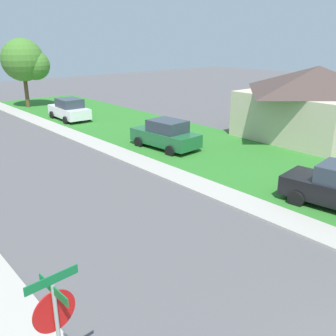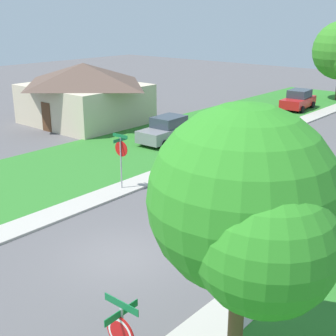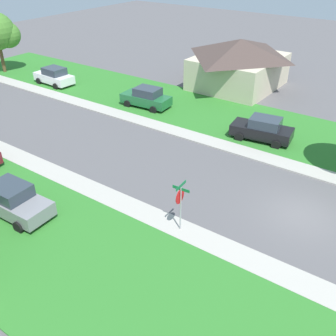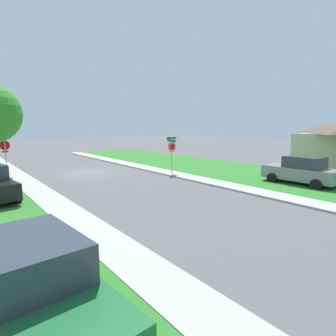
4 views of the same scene
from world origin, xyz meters
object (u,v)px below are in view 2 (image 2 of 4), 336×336
Objects in this scene: car_grey_driveway_right at (167,130)px; car_maroon_kerbside_mid at (245,116)px; house_left_setback at (84,92)px; stop_sign_far_corner at (121,152)px; tree_across_right at (248,210)px; car_red_behind_trees at (298,100)px.

car_grey_driveway_right and car_maroon_kerbside_mid have the same top height.
car_maroon_kerbside_mid is 12.35m from house_left_setback.
car_maroon_kerbside_mid is at bearing 98.67° from stop_sign_far_corner.
tree_across_right reaches higher than car_grey_driveway_right.
car_grey_driveway_right is 0.48× the size of house_left_setback.
stop_sign_far_corner is at bearing -84.42° from car_red_behind_trees.
car_grey_driveway_right is 0.68× the size of tree_across_right.
house_left_setback is at bearing -123.28° from car_red_behind_trees.
tree_across_right is (14.78, -14.64, 3.41)m from car_grey_driveway_right.
car_maroon_kerbside_mid is 8.98m from car_red_behind_trees.
tree_across_right is (10.91, -6.76, 2.39)m from stop_sign_far_corner.
car_maroon_kerbside_mid is 0.99× the size of car_red_behind_trees.
car_grey_driveway_right is 7.15m from car_maroon_kerbside_mid.
tree_across_right is (13.17, -21.60, 3.41)m from car_maroon_kerbside_mid.
car_maroon_kerbside_mid and car_red_behind_trees have the same top height.
car_red_behind_trees is at bearing 56.72° from house_left_setback.
house_left_setback is at bearing -147.28° from car_maroon_kerbside_mid.
tree_across_right reaches higher than car_red_behind_trees.
house_left_setback is at bearing 177.77° from car_grey_driveway_right.
car_red_behind_trees is at bearing 90.40° from car_maroon_kerbside_mid.
stop_sign_far_corner is at bearing -81.33° from car_maroon_kerbside_mid.
car_maroon_kerbside_mid is (-2.26, 14.84, -1.01)m from stop_sign_far_corner.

